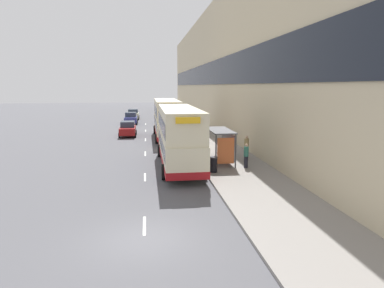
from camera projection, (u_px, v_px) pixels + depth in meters
name	position (u px, v px, depth m)	size (l,w,h in m)	color
ground_plane	(144.00, 240.00, 13.17)	(220.00, 220.00, 0.00)	#515156
pavement	(189.00, 125.00, 51.62)	(5.00, 93.00, 0.14)	gray
terrace_facade	(215.00, 69.00, 50.75)	(3.10, 93.00, 16.75)	#C6B793
lane_mark_0	(144.00, 226.00, 14.48)	(0.12, 2.00, 0.01)	silver
lane_mark_1	(145.00, 177.00, 22.16)	(0.12, 2.00, 0.01)	silver
lane_mark_2	(145.00, 154.00, 29.84)	(0.12, 2.00, 0.01)	silver
lane_mark_3	(145.00, 140.00, 37.52)	(0.12, 2.00, 0.01)	silver
lane_mark_4	(146.00, 131.00, 45.20)	(0.12, 2.00, 0.01)	silver
lane_mark_5	(146.00, 124.00, 52.88)	(0.12, 2.00, 0.01)	silver
bus_shelter	(223.00, 140.00, 25.29)	(1.60, 4.20, 2.48)	#4C4C51
double_decker_bus_near	(179.00, 136.00, 24.73)	(2.85, 11.14, 4.30)	beige
double_decker_bus_ahead	(167.00, 118.00, 38.30)	(2.85, 11.35, 4.30)	beige
car_0	(128.00, 129.00, 40.14)	(1.99, 4.06, 1.73)	maroon
car_1	(131.00, 118.00, 52.84)	(2.07, 3.81, 1.81)	navy
car_2	(133.00, 114.00, 60.43)	(2.09, 4.39, 1.78)	#B7B799
pedestrian_at_shelter	(246.00, 147.00, 26.93)	(0.37, 0.37, 1.86)	#23232D
pedestrian_1	(246.00, 155.00, 24.02)	(0.34, 0.34, 1.72)	#23232D
litter_bin	(213.00, 164.00, 22.85)	(0.55, 0.55, 1.05)	black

